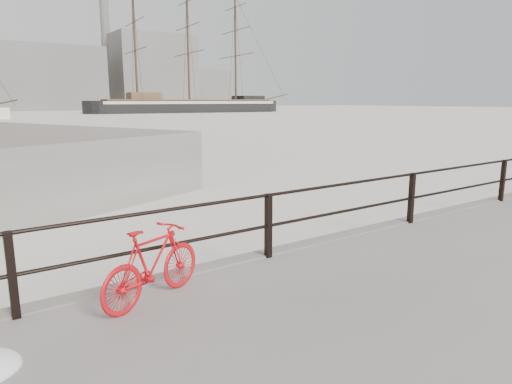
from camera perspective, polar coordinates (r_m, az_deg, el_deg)
ground at (r=9.73m, az=17.81°, el=-5.49°), size 400.00×400.00×0.00m
guardrail at (r=9.44m, az=18.85°, el=-0.74°), size 28.00×0.10×1.00m
bicycle at (r=5.64m, az=-12.80°, el=-8.76°), size 1.52×0.79×0.93m
barque_black at (r=109.60m, az=-8.27°, el=9.80°), size 54.96×22.40×30.76m
industrial_west at (r=148.25m, az=-25.09°, el=12.73°), size 32.00×18.00×18.00m
industrial_mid at (r=163.27m, az=-13.00°, el=14.32°), size 26.00×20.00×24.00m
industrial_east at (r=177.55m, az=-6.51°, el=12.65°), size 20.00×16.00×14.00m
smokestack at (r=164.36m, az=-18.25°, el=17.53°), size 2.80×2.80×44.00m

